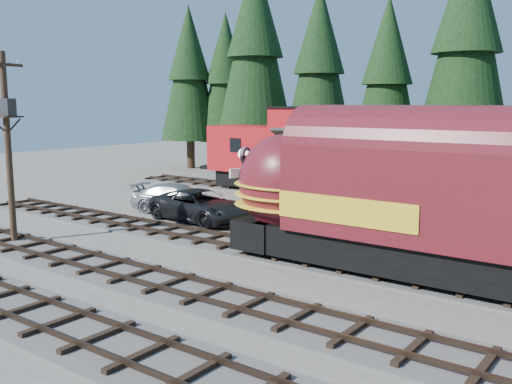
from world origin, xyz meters
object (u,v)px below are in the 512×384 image
Objects in this scene: utility_pole at (8,135)px; pickup_truck_b at (179,199)px; pickup_truck_a at (201,206)px; locomotive at (432,207)px; caboose at (280,154)px; depot at (418,177)px.

pickup_truck_b is (1.13, 9.81, -4.16)m from utility_pole.
locomotive is at bearing -96.70° from pickup_truck_a.
pickup_truck_a is (3.85, 8.74, -4.14)m from utility_pole.
pickup_truck_b is at bearing -93.43° from caboose.
pickup_truck_a is 1.07× the size of pickup_truck_b.
utility_pole is (-1.72, -19.64, 2.18)m from caboose.
caboose is 1.90× the size of pickup_truck_b.
pickup_truck_a is (-13.96, 3.10, -1.94)m from locomotive.
locomotive is 14.43m from pickup_truck_a.
utility_pole is 10.41m from pickup_truck_a.
depot is at bearing 29.72° from utility_pole.
utility_pole reaches higher than depot.
pickup_truck_a is at bearing -78.94° from caboose.
caboose is at bearing 150.17° from depot.
locomotive is 1.61× the size of caboose.
locomotive is 2.04× the size of utility_pole.
utility_pole is 1.50× the size of pickup_truck_b.
locomotive is at bearing -41.03° from caboose.
pickup_truck_a is at bearing -126.93° from pickup_truck_b.
caboose is 1.27× the size of utility_pole.
caboose is 1.77× the size of pickup_truck_a.
depot is at bearing -29.83° from caboose.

